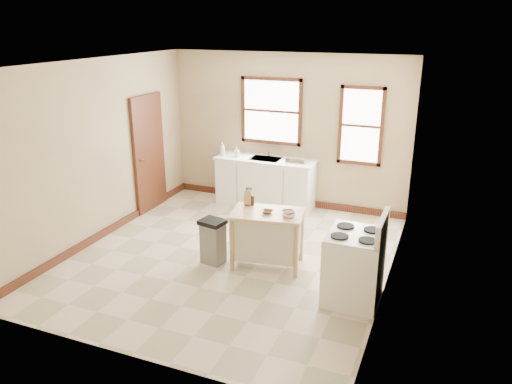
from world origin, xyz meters
TOP-DOWN VIEW (x-y plane):
  - floor at (0.00, 0.00)m, footprint 5.00×5.00m
  - ceiling at (0.00, 0.00)m, footprint 5.00×5.00m
  - wall_back at (0.00, 2.50)m, footprint 4.50×0.04m
  - wall_left at (-2.25, 0.00)m, footprint 0.04×5.00m
  - wall_right at (2.25, 0.00)m, footprint 0.04×5.00m
  - window_main at (-0.30, 2.48)m, footprint 1.17×0.06m
  - window_side at (1.35, 2.48)m, footprint 0.77×0.06m
  - door_left at (-2.21, 1.30)m, footprint 0.06×0.90m
  - baseboard_back at (0.00, 2.47)m, footprint 4.50×0.04m
  - baseboard_left at (-2.22, 0.00)m, footprint 0.04×5.00m
  - sink_counter at (-0.30, 2.20)m, footprint 1.86×0.62m
  - faucet at (-0.30, 2.38)m, footprint 0.03×0.03m
  - soap_bottle_a at (-1.13, 2.12)m, footprint 0.10×0.10m
  - soap_bottle_b at (-0.84, 2.12)m, footprint 0.10×0.10m
  - dish_rack at (0.31, 2.18)m, footprint 0.39×0.30m
  - kitchen_island at (0.59, -0.05)m, footprint 1.08×0.78m
  - knife_block at (0.22, 0.12)m, footprint 0.12×0.12m
  - pepper_grinder at (0.30, 0.13)m, footprint 0.06×0.06m
  - bowl_a at (0.60, -0.08)m, footprint 0.16×0.16m
  - bowl_b at (0.87, 0.00)m, footprint 0.24×0.24m
  - bowl_c at (0.92, -0.09)m, footprint 0.22×0.22m
  - trash_bin at (-0.16, -0.26)m, footprint 0.39×0.34m
  - gas_stove at (1.91, -0.51)m, footprint 0.72×0.73m

SIDE VIEW (x-z plane):
  - floor at x=0.00m, z-range 0.00..0.00m
  - baseboard_back at x=0.00m, z-range 0.00..0.12m
  - baseboard_left at x=-2.22m, z-range 0.00..0.12m
  - trash_bin at x=-0.16m, z-range 0.00..0.66m
  - kitchen_island at x=0.59m, z-range 0.00..0.81m
  - sink_counter at x=-0.30m, z-range 0.00..0.92m
  - gas_stove at x=1.91m, z-range 0.00..1.17m
  - bowl_a at x=0.60m, z-range 0.81..0.85m
  - bowl_b at x=0.87m, z-range 0.81..0.86m
  - bowl_c at x=0.92m, z-range 0.81..0.87m
  - pepper_grinder at x=0.30m, z-range 0.81..0.96m
  - knife_block at x=0.22m, z-range 0.81..1.01m
  - dish_rack at x=0.31m, z-range 0.92..1.02m
  - soap_bottle_b at x=-0.84m, z-range 0.92..1.11m
  - faucet at x=-0.30m, z-range 0.92..1.14m
  - soap_bottle_a at x=-1.13m, z-range 0.92..1.17m
  - door_left at x=-2.21m, z-range 0.00..2.10m
  - wall_back at x=0.00m, z-range 0.00..2.80m
  - wall_left at x=-2.25m, z-range 0.00..2.80m
  - wall_right at x=2.25m, z-range 0.00..2.80m
  - window_side at x=1.35m, z-range 0.92..2.29m
  - window_main at x=-0.30m, z-range 1.14..2.36m
  - ceiling at x=0.00m, z-range 2.80..2.80m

